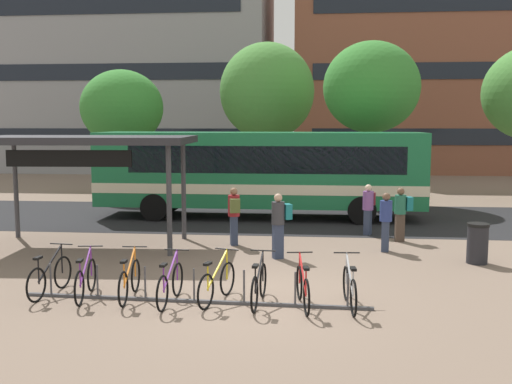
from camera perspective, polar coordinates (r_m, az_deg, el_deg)
The scene contains 24 objects.
ground at distance 12.13m, azimuth 0.51°, elevation -10.34°, with size 200.00×200.00×0.00m, color #7A6656.
bus_lane_asphalt at distance 22.07m, azimuth 2.86°, elevation -2.51°, with size 80.00×7.20×0.01m, color #232326.
city_bus at distance 21.93m, azimuth 0.16°, elevation 2.10°, with size 12.03×2.62×3.20m.
bike_rack at distance 11.94m, azimuth -6.02°, elevation -10.22°, with size 7.05×0.36×0.70m.
parked_bicycle_black_0 at distance 13.02m, azimuth -19.37°, elevation -7.79°, with size 0.52×1.72×0.99m.
parked_bicycle_purple_1 at distance 12.56m, azimuth -16.21°, elevation -8.20°, with size 0.52×1.71×0.99m.
parked_bicycle_orange_2 at distance 12.29m, azimuth -12.18°, elevation -8.41°, with size 0.52×1.72×0.99m.
parked_bicycle_purple_3 at distance 11.86m, azimuth -8.33°, elevation -8.89°, with size 0.52×1.72×0.99m.
parked_bicycle_yellow_4 at distance 11.84m, azimuth -3.82°, elevation -8.85°, with size 0.64×1.67×0.99m.
parked_bicycle_black_5 at distance 11.67m, azimuth 0.28°, elevation -9.08°, with size 0.52×1.72×0.99m.
parked_bicycle_red_6 at distance 11.54m, azimuth 4.57°, elevation -9.29°, with size 0.52×1.71×0.99m.
parked_bicycle_silver_7 at distance 11.61m, azimuth 9.08°, elevation -9.25°, with size 0.52×1.72×0.99m.
transit_shelter at distance 17.43m, azimuth -16.31°, elevation 4.55°, with size 6.19×3.47×3.17m.
commuter_teal_pack_0 at distance 16.66m, azimuth 12.50°, elevation -2.44°, with size 0.39×0.56×1.64m.
commuter_olive_pack_1 at distance 17.04m, azimuth -2.15°, elevation -1.98°, with size 0.44×0.58×1.69m.
commuter_teal_pack_2 at distance 15.40m, azimuth 2.28°, elevation -2.83°, with size 0.60×0.50×1.73m.
commuter_teal_pack_3 at distance 18.12m, azimuth 13.94°, elevation -1.77°, with size 0.55×0.37×1.63m.
commuter_maroon_pack_4 at distance 18.99m, azimuth 10.86°, elevation -1.33°, with size 0.48×0.60×1.62m.
trash_bin at distance 15.97m, azimuth 20.71°, elevation -4.68°, with size 0.55×0.55×1.03m.
street_tree_0 at distance 30.68m, azimuth 1.07°, elevation 9.73°, with size 4.87×4.87×7.64m.
street_tree_1 at distance 26.46m, azimuth 11.14°, elevation 9.92°, with size 4.20×4.20×7.07m.
street_tree_2 at distance 29.56m, azimuth -12.88°, elevation 7.97°, with size 3.99×3.99×6.10m.
building_left_wing at distance 47.41m, azimuth -13.09°, elevation 12.78°, with size 22.94×11.74×17.30m.
building_right_wing at distance 46.77m, azimuth 16.99°, elevation 12.77°, with size 20.55×10.82×17.32m.
Camera 1 is at (1.02, -11.55, 3.58)m, focal length 41.20 mm.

